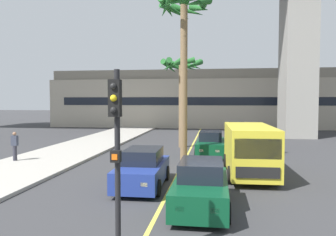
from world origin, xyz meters
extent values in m
cube|color=#ADA89E|center=(-8.00, 16.00, 0.07)|extent=(4.80, 80.00, 0.15)
cube|color=#DBCC4C|center=(0.00, 24.00, 0.00)|extent=(0.14, 56.00, 0.01)
cube|color=gray|center=(9.59, 35.22, 7.89)|extent=(2.80, 4.40, 15.78)
cube|color=#BCB29E|center=(0.00, 46.52, 3.10)|extent=(39.68, 8.00, 6.21)
cube|color=gray|center=(0.00, 46.52, 6.81)|extent=(38.89, 7.20, 1.20)
cube|color=black|center=(0.00, 42.50, 3.41)|extent=(35.71, 0.04, 1.00)
cube|color=#0C4728|center=(1.33, 12.33, 0.58)|extent=(1.72, 4.11, 0.80)
cube|color=black|center=(1.33, 12.48, 1.26)|extent=(1.40, 2.06, 0.60)
cube|color=#F2EDCC|center=(1.79, 10.32, 0.63)|extent=(0.24, 0.08, 0.14)
cube|color=#F2EDCC|center=(0.85, 10.32, 0.63)|extent=(0.24, 0.08, 0.14)
cylinder|color=black|center=(2.13, 11.06, 0.32)|extent=(0.22, 0.64, 0.64)
cylinder|color=black|center=(0.52, 11.06, 0.32)|extent=(0.22, 0.64, 0.64)
cylinder|color=black|center=(2.15, 13.60, 0.32)|extent=(0.22, 0.64, 0.64)
cylinder|color=black|center=(0.53, 13.61, 0.32)|extent=(0.22, 0.64, 0.64)
cube|color=navy|center=(-1.15, 14.71, 0.58)|extent=(1.77, 4.13, 0.80)
cube|color=black|center=(-1.16, 14.86, 1.26)|extent=(1.43, 2.07, 0.60)
cube|color=#F2EDCC|center=(-0.65, 12.71, 0.63)|extent=(0.24, 0.08, 0.14)
cube|color=#F2EDCC|center=(-1.59, 12.69, 0.63)|extent=(0.24, 0.08, 0.14)
cylinder|color=black|center=(-0.32, 13.45, 0.32)|extent=(0.23, 0.64, 0.64)
cylinder|color=black|center=(-1.94, 13.43, 0.32)|extent=(0.23, 0.64, 0.64)
cylinder|color=black|center=(-0.37, 16.00, 0.32)|extent=(0.23, 0.64, 0.64)
cylinder|color=black|center=(-1.98, 15.97, 0.32)|extent=(0.23, 0.64, 0.64)
cube|color=#0C4728|center=(1.50, 22.74, 0.58)|extent=(1.79, 4.14, 0.80)
cube|color=black|center=(1.50, 22.89, 1.26)|extent=(1.44, 2.08, 0.60)
cube|color=#F2EDCC|center=(1.92, 20.72, 0.63)|extent=(0.24, 0.09, 0.14)
cube|color=#F2EDCC|center=(0.98, 20.74, 0.63)|extent=(0.24, 0.09, 0.14)
cylinder|color=black|center=(2.28, 21.45, 0.32)|extent=(0.23, 0.64, 0.64)
cylinder|color=black|center=(0.66, 21.49, 0.32)|extent=(0.23, 0.64, 0.64)
cylinder|color=black|center=(2.33, 23.99, 0.32)|extent=(0.23, 0.64, 0.64)
cylinder|color=black|center=(0.72, 24.03, 0.32)|extent=(0.23, 0.64, 0.64)
cube|color=#4C5156|center=(3.63, 26.45, 0.58)|extent=(1.78, 4.13, 0.80)
cube|color=black|center=(3.63, 26.60, 1.26)|extent=(1.43, 2.08, 0.60)
cube|color=#F2EDCC|center=(4.06, 24.43, 0.63)|extent=(0.24, 0.08, 0.14)
cube|color=#F2EDCC|center=(3.12, 24.45, 0.63)|extent=(0.24, 0.08, 0.14)
cylinder|color=black|center=(4.41, 25.16, 0.32)|extent=(0.23, 0.64, 0.64)
cylinder|color=black|center=(2.80, 25.19, 0.32)|extent=(0.23, 0.64, 0.64)
cylinder|color=black|center=(4.46, 27.71, 0.32)|extent=(0.23, 0.64, 0.64)
cylinder|color=black|center=(2.85, 27.74, 0.32)|extent=(0.23, 0.64, 0.64)
cube|color=maroon|center=(3.73, 31.91, 0.58)|extent=(1.77, 4.13, 0.80)
cube|color=black|center=(3.73, 32.06, 1.26)|extent=(1.43, 2.07, 0.60)
cube|color=#F2EDCC|center=(4.24, 29.91, 0.63)|extent=(0.24, 0.08, 0.14)
cube|color=#F2EDCC|center=(3.30, 29.89, 0.63)|extent=(0.24, 0.08, 0.14)
cylinder|color=black|center=(4.56, 30.65, 0.32)|extent=(0.23, 0.64, 0.64)
cylinder|color=black|center=(2.95, 30.62, 0.32)|extent=(0.23, 0.64, 0.64)
cylinder|color=black|center=(4.52, 33.19, 0.32)|extent=(0.23, 0.64, 0.64)
cylinder|color=black|center=(2.91, 33.16, 0.32)|extent=(0.23, 0.64, 0.64)
cube|color=yellow|center=(3.36, 17.32, 1.31)|extent=(2.15, 5.26, 2.10)
cube|color=black|center=(3.43, 14.76, 1.66)|extent=(1.80, 0.13, 0.80)
cube|color=black|center=(3.43, 14.70, 0.73)|extent=(1.70, 0.11, 0.44)
cylinder|color=black|center=(4.35, 15.79, 0.38)|extent=(0.28, 0.77, 0.76)
cylinder|color=black|center=(2.45, 15.74, 0.38)|extent=(0.28, 0.77, 0.76)
cylinder|color=black|center=(4.26, 18.91, 0.38)|extent=(0.28, 0.77, 0.76)
cylinder|color=black|center=(2.36, 18.86, 0.38)|extent=(0.28, 0.77, 0.76)
cylinder|color=black|center=(-0.25, 8.27, 2.10)|extent=(0.12, 0.12, 4.20)
cube|color=black|center=(-0.25, 8.13, 3.60)|extent=(0.24, 0.20, 0.76)
sphere|color=black|center=(-0.25, 8.03, 3.84)|extent=(0.14, 0.14, 0.14)
sphere|color=yellow|center=(-0.25, 8.03, 3.60)|extent=(0.14, 0.14, 0.14)
sphere|color=black|center=(-0.25, 8.03, 3.36)|extent=(0.14, 0.14, 0.14)
cube|color=black|center=(-0.25, 8.15, 2.40)|extent=(0.20, 0.16, 0.24)
cube|color=orange|center=(-0.25, 8.07, 2.40)|extent=(0.12, 0.03, 0.12)
cylinder|color=brown|center=(0.07, 19.59, 4.38)|extent=(0.39, 0.39, 8.76)
sphere|color=#236028|center=(0.07, 19.59, 8.91)|extent=(0.60, 0.60, 0.60)
cone|color=#236028|center=(1.04, 19.58, 8.63)|extent=(0.46, 2.00, 0.95)
cone|color=#236028|center=(0.90, 20.10, 8.58)|extent=(1.41, 1.92, 1.03)
cone|color=#236028|center=(0.18, 20.55, 8.60)|extent=(2.02, 0.67, 1.01)
cone|color=#236028|center=(-0.49, 20.38, 8.55)|extent=(1.87, 1.49, 1.09)
cone|color=#236028|center=(-0.88, 19.79, 8.61)|extent=(0.84, 2.03, 1.00)
cone|color=#236028|center=(-0.81, 19.16, 8.54)|extent=(1.26, 1.97, 1.10)
cone|color=#236028|center=(-0.52, 18.81, 8.68)|extent=(1.85, 1.55, 0.86)
cone|color=#236028|center=(0.14, 18.62, 8.65)|extent=(2.02, 0.59, 0.93)
cone|color=#236028|center=(0.82, 18.97, 8.59)|extent=(1.60, 1.81, 1.03)
cylinder|color=brown|center=(-0.74, 26.30, 3.14)|extent=(0.42, 0.42, 6.29)
sphere|color=#236028|center=(-0.74, 26.30, 6.44)|extent=(0.60, 0.60, 0.60)
cone|color=#236028|center=(0.29, 26.21, 6.25)|extent=(0.63, 2.15, 0.80)
cone|color=#236028|center=(-0.01, 27.04, 6.15)|extent=(1.81, 1.80, 0.97)
cone|color=#236028|center=(-0.69, 27.34, 6.16)|extent=(2.13, 0.54, 0.96)
cone|color=#236028|center=(-1.17, 27.24, 6.07)|extent=(2.09, 1.27, 1.10)
cone|color=#236028|center=(-1.70, 26.68, 6.07)|extent=(1.19, 2.11, 1.11)
cone|color=#236028|center=(-1.75, 26.05, 6.11)|extent=(0.94, 2.15, 1.05)
cone|color=#236028|center=(-1.31, 25.44, 6.10)|extent=(2.00, 1.53, 1.05)
cone|color=#236028|center=(-0.69, 25.27, 6.20)|extent=(2.14, 0.53, 0.90)
cone|color=#236028|center=(0.11, 25.71, 6.07)|extent=(1.55, 1.98, 1.11)
cylinder|color=#2D2D38|center=(-9.40, 18.68, 0.57)|extent=(0.22, 0.22, 0.85)
cube|color=#333847|center=(-9.40, 18.68, 1.28)|extent=(0.34, 0.22, 0.56)
sphere|color=#9E7051|center=(-9.40, 18.68, 1.67)|extent=(0.20, 0.20, 0.20)
camera|label=1|loc=(1.78, 1.60, 3.56)|focal=35.37mm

